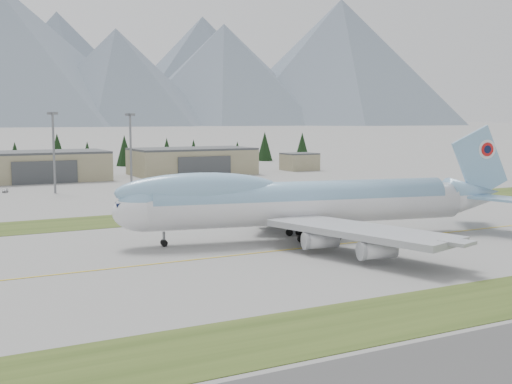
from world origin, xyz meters
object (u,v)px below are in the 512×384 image
service_vehicle_a (5,192)px  service_vehicle_c (250,178)px  boeing_747_freighter (304,202)px  hangar_center (39,166)px  hangar_right (192,161)px  service_vehicle_b (145,186)px

service_vehicle_a → service_vehicle_c: service_vehicle_a is taller
boeing_747_freighter → hangar_center: boeing_747_freighter is taller
service_vehicle_a → hangar_center: bearing=79.4°
boeing_747_freighter → hangar_right: (34.05, 142.19, -1.61)m
boeing_747_freighter → service_vehicle_b: size_ratio=20.66×
service_vehicle_a → service_vehicle_b: (44.31, -0.72, 0.00)m
boeing_747_freighter → hangar_center: bearing=111.6°
hangar_right → service_vehicle_a: (-75.46, -34.48, -5.39)m
hangar_center → hangar_right: (60.00, 0.00, 0.00)m
boeing_747_freighter → service_vehicle_c: 126.37m
hangar_center → service_vehicle_a: (-15.46, -34.48, -5.39)m
hangar_center → hangar_right: bearing=0.0°
service_vehicle_b → service_vehicle_c: (44.73, 9.86, 0.00)m
boeing_747_freighter → service_vehicle_a: bearing=122.2°
boeing_747_freighter → hangar_center: (-25.95, 142.19, -1.61)m
hangar_right → service_vehicle_c: bearing=-61.8°
boeing_747_freighter → service_vehicle_b: (2.89, 106.99, -7.00)m
boeing_747_freighter → service_vehicle_c: size_ratio=22.70×
hangar_right → service_vehicle_b: 47.31m
hangar_right → service_vehicle_c: size_ratio=13.45×
hangar_right → service_vehicle_c: 29.25m
hangar_right → boeing_747_freighter: bearing=-103.5°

